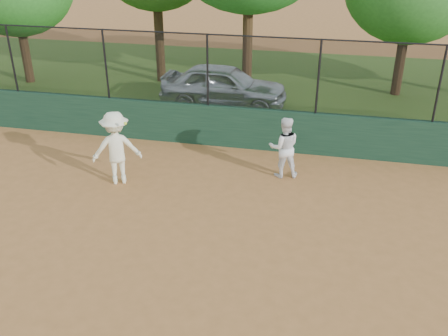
# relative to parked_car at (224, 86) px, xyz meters

# --- Properties ---
(ground) EXTENTS (80.00, 80.00, 0.00)m
(ground) POSITION_rel_parked_car_xyz_m (0.78, -9.35, -0.74)
(ground) COLOR #AD6C38
(ground) RESTS_ON ground
(back_wall) EXTENTS (26.00, 0.20, 1.20)m
(back_wall) POSITION_rel_parked_car_xyz_m (0.78, -3.35, -0.14)
(back_wall) COLOR #1C3E29
(back_wall) RESTS_ON ground
(grass_strip) EXTENTS (36.00, 12.00, 0.01)m
(grass_strip) POSITION_rel_parked_car_xyz_m (0.78, 2.65, -0.74)
(grass_strip) COLOR #325119
(grass_strip) RESTS_ON ground
(parked_car) EXTENTS (4.38, 1.80, 1.49)m
(parked_car) POSITION_rel_parked_car_xyz_m (0.00, 0.00, 0.00)
(parked_car) COLOR silver
(parked_car) RESTS_ON ground
(player_second) EXTENTS (0.89, 0.77, 1.58)m
(player_second) POSITION_rel_parked_car_xyz_m (2.63, -4.88, 0.05)
(player_second) COLOR white
(player_second) RESTS_ON ground
(player_main) EXTENTS (1.37, 1.11, 1.85)m
(player_main) POSITION_rel_parked_car_xyz_m (-1.33, -6.11, 0.18)
(player_main) COLOR white
(player_main) RESTS_ON ground
(fence_assembly) EXTENTS (26.00, 0.06, 2.00)m
(fence_assembly) POSITION_rel_parked_car_xyz_m (0.76, -3.35, 1.49)
(fence_assembly) COLOR black
(fence_assembly) RESTS_ON back_wall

